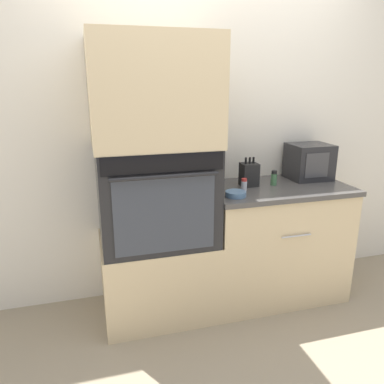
# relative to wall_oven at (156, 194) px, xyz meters

# --- Properties ---
(ground_plane) EXTENTS (12.00, 12.00, 0.00)m
(ground_plane) POSITION_rel_wall_oven_xyz_m (0.39, -0.30, -0.90)
(ground_plane) COLOR gray
(wall_back) EXTENTS (8.00, 0.05, 2.50)m
(wall_back) POSITION_rel_wall_oven_xyz_m (0.39, 0.33, 0.35)
(wall_back) COLOR silver
(wall_back) RESTS_ON ground_plane
(oven_cabinet_base) EXTENTS (0.78, 0.60, 0.57)m
(oven_cabinet_base) POSITION_rel_wall_oven_xyz_m (-0.00, 0.00, -0.61)
(oven_cabinet_base) COLOR beige
(oven_cabinet_base) RESTS_ON ground_plane
(wall_oven) EXTENTS (0.76, 0.64, 0.66)m
(wall_oven) POSITION_rel_wall_oven_xyz_m (0.00, 0.00, 0.00)
(wall_oven) COLOR black
(wall_oven) RESTS_ON oven_cabinet_base
(oven_cabinet_upper) EXTENTS (0.78, 0.60, 0.68)m
(oven_cabinet_upper) POSITION_rel_wall_oven_xyz_m (-0.00, 0.00, 0.67)
(oven_cabinet_upper) COLOR beige
(oven_cabinet_upper) RESTS_ON wall_oven
(counter_unit) EXTENTS (1.05, 0.63, 0.89)m
(counter_unit) POSITION_rel_wall_oven_xyz_m (0.91, 0.00, -0.45)
(counter_unit) COLOR beige
(counter_unit) RESTS_ON ground_plane
(microwave) EXTENTS (0.31, 0.28, 0.27)m
(microwave) POSITION_rel_wall_oven_xyz_m (1.24, 0.13, 0.13)
(microwave) COLOR #232326
(microwave) RESTS_ON counter_unit
(knife_block) EXTENTS (0.12, 0.11, 0.21)m
(knife_block) POSITION_rel_wall_oven_xyz_m (0.71, 0.06, 0.07)
(knife_block) COLOR black
(knife_block) RESTS_ON counter_unit
(bowl) EXTENTS (0.14, 0.14, 0.04)m
(bowl) POSITION_rel_wall_oven_xyz_m (0.51, -0.16, 0.01)
(bowl) COLOR #517599
(bowl) RESTS_ON counter_unit
(condiment_jar_near) EXTENTS (0.04, 0.04, 0.09)m
(condiment_jar_near) POSITION_rel_wall_oven_xyz_m (0.62, -0.04, 0.03)
(condiment_jar_near) COLOR silver
(condiment_jar_near) RESTS_ON counter_unit
(condiment_jar_mid) EXTENTS (0.04, 0.04, 0.11)m
(condiment_jar_mid) POSITION_rel_wall_oven_xyz_m (0.89, 0.03, 0.04)
(condiment_jar_mid) COLOR #427047
(condiment_jar_mid) RESTS_ON counter_unit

